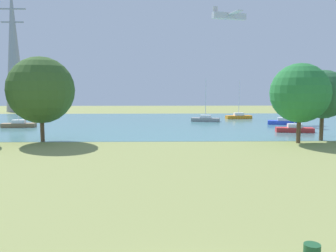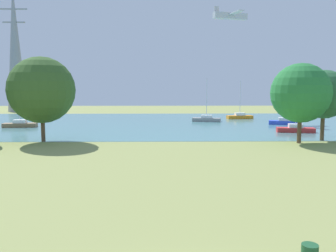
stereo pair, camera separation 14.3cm
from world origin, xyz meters
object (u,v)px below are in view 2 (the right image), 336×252
(sailboat_orange, at_px, (240,116))
(tree_west_near, at_px, (324,94))
(tree_mid_shore, at_px, (301,93))
(tree_west_far, at_px, (41,90))
(light_aircraft, at_px, (230,16))
(sailboat_brown, at_px, (20,124))
(electricity_pylon, at_px, (15,48))
(sailboat_gray, at_px, (206,119))
(sailboat_blue, at_px, (284,122))
(sailboat_red, at_px, (295,129))

(sailboat_orange, relative_size, tree_west_near, 0.90)
(sailboat_orange, xyz_separation_m, tree_mid_shore, (0.11, -28.63, 4.89))
(tree_west_far, xyz_separation_m, light_aircraft, (25.40, 26.66, 13.02))
(sailboat_brown, distance_m, sailboat_orange, 38.01)
(tree_mid_shore, distance_m, tree_west_near, 3.71)
(sailboat_brown, bearing_deg, electricity_pylon, 112.06)
(sailboat_gray, bearing_deg, light_aircraft, 45.62)
(sailboat_brown, bearing_deg, tree_west_near, -19.34)
(tree_west_near, height_order, light_aircraft, light_aircraft)
(tree_west_far, bearing_deg, sailboat_gray, 46.55)
(tree_mid_shore, relative_size, light_aircraft, 1.02)
(sailboat_orange, height_order, light_aircraft, light_aircraft)
(light_aircraft, bearing_deg, sailboat_brown, -159.09)
(sailboat_brown, height_order, tree_west_far, tree_west_far)
(tree_west_near, bearing_deg, tree_mid_shore, -152.01)
(tree_west_far, bearing_deg, sailboat_blue, 27.32)
(sailboat_gray, xyz_separation_m, tree_mid_shore, (7.01, -23.46, 4.89))
(electricity_pylon, bearing_deg, sailboat_brown, -67.94)
(sailboat_gray, xyz_separation_m, sailboat_orange, (6.90, 5.17, -0.00))
(sailboat_blue, xyz_separation_m, tree_west_far, (-32.53, -16.80, 5.19))
(electricity_pylon, bearing_deg, tree_west_near, -41.83)
(sailboat_red, relative_size, sailboat_blue, 0.95)
(electricity_pylon, bearing_deg, sailboat_blue, -29.38)
(sailboat_red, relative_size, tree_mid_shore, 0.82)
(sailboat_blue, xyz_separation_m, tree_west_near, (-1.49, -16.60, 4.70))
(tree_west_far, bearing_deg, sailboat_orange, 44.40)
(light_aircraft, bearing_deg, sailboat_red, -74.45)
(sailboat_orange, bearing_deg, sailboat_brown, -159.70)
(sailboat_gray, distance_m, tree_mid_shore, 24.97)
(sailboat_orange, distance_m, tree_west_near, 27.51)
(sailboat_gray, bearing_deg, sailboat_brown, -164.42)
(sailboat_gray, bearing_deg, sailboat_red, -55.47)
(sailboat_gray, height_order, tree_mid_shore, tree_mid_shore)
(tree_west_near, height_order, electricity_pylon, electricity_pylon)
(sailboat_red, height_order, sailboat_blue, sailboat_blue)
(sailboat_gray, relative_size, electricity_pylon, 0.25)
(sailboat_brown, xyz_separation_m, light_aircraft, (33.39, 12.76, 18.23))
(sailboat_gray, relative_size, sailboat_red, 1.06)
(sailboat_brown, height_order, tree_west_near, tree_west_near)
(electricity_pylon, bearing_deg, sailboat_red, -37.31)
(sailboat_orange, distance_m, sailboat_red, 19.94)
(sailboat_brown, relative_size, sailboat_orange, 0.81)
(electricity_pylon, xyz_separation_m, light_aircraft, (46.88, -20.55, 3.71))
(tree_west_near, bearing_deg, sailboat_gray, 115.33)
(sailboat_blue, relative_size, tree_mid_shore, 0.86)
(sailboat_gray, relative_size, sailboat_blue, 1.01)
(sailboat_brown, height_order, sailboat_red, sailboat_red)
(sailboat_brown, bearing_deg, sailboat_red, -9.53)
(sailboat_blue, height_order, tree_west_near, tree_west_near)
(sailboat_orange, bearing_deg, sailboat_red, -81.06)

